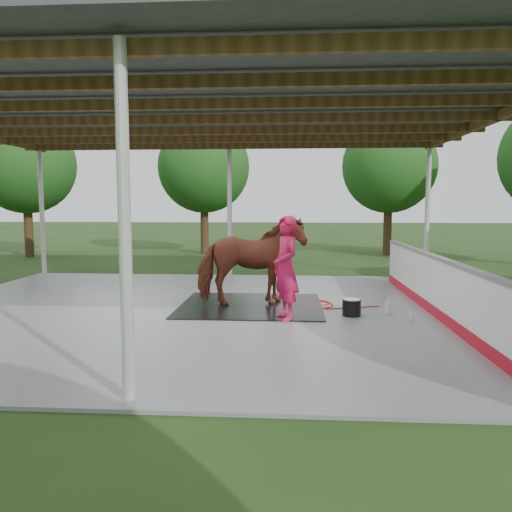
# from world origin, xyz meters

# --- Properties ---
(ground) EXTENTS (100.00, 100.00, 0.00)m
(ground) POSITION_xyz_m (0.00, 0.00, 0.00)
(ground) COLOR #1E3814
(concrete_slab) EXTENTS (12.00, 10.00, 0.05)m
(concrete_slab) POSITION_xyz_m (0.00, 0.00, 0.03)
(concrete_slab) COLOR slate
(concrete_slab) RESTS_ON ground
(pavilion_structure) EXTENTS (12.60, 10.60, 4.05)m
(pavilion_structure) POSITION_xyz_m (0.00, -0.00, 3.97)
(pavilion_structure) COLOR beige
(pavilion_structure) RESTS_ON ground
(dasher_board) EXTENTS (0.16, 8.00, 1.15)m
(dasher_board) POSITION_xyz_m (4.60, 0.00, 0.59)
(dasher_board) COLOR #B60F23
(dasher_board) RESTS_ON concrete_slab
(tree_belt) EXTENTS (28.00, 28.00, 5.80)m
(tree_belt) POSITION_xyz_m (0.30, 0.90, 3.79)
(tree_belt) COLOR #382314
(tree_belt) RESTS_ON ground
(rubber_mat) EXTENTS (2.96, 2.78, 0.02)m
(rubber_mat) POSITION_xyz_m (0.95, 0.43, 0.06)
(rubber_mat) COLOR black
(rubber_mat) RESTS_ON concrete_slab
(horse) EXTENTS (2.39, 1.60, 1.85)m
(horse) POSITION_xyz_m (0.95, 0.43, 1.00)
(horse) COLOR brown
(horse) RESTS_ON rubber_mat
(handler) EXTENTS (0.70, 0.83, 1.93)m
(handler) POSITION_xyz_m (1.69, -0.76, 1.02)
(handler) COLOR #CA1549
(handler) RESTS_ON concrete_slab
(wash_bucket) EXTENTS (0.35, 0.35, 0.33)m
(wash_bucket) POSITION_xyz_m (2.96, -0.38, 0.22)
(wash_bucket) COLOR black
(wash_bucket) RESTS_ON concrete_slab
(soap_bottle_a) EXTENTS (0.15, 0.15, 0.34)m
(soap_bottle_a) POSITION_xyz_m (3.69, -0.22, 0.22)
(soap_bottle_a) COLOR silver
(soap_bottle_a) RESTS_ON concrete_slab
(soap_bottle_b) EXTENTS (0.12, 0.12, 0.20)m
(soap_bottle_b) POSITION_xyz_m (4.00, -0.73, 0.15)
(soap_bottle_b) COLOR #338CD8
(soap_bottle_b) RESTS_ON concrete_slab
(hose_coil) EXTENTS (2.17, 1.44, 0.02)m
(hose_coil) POSITION_xyz_m (2.10, 0.44, 0.06)
(hose_coil) COLOR #B6240D
(hose_coil) RESTS_ON concrete_slab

